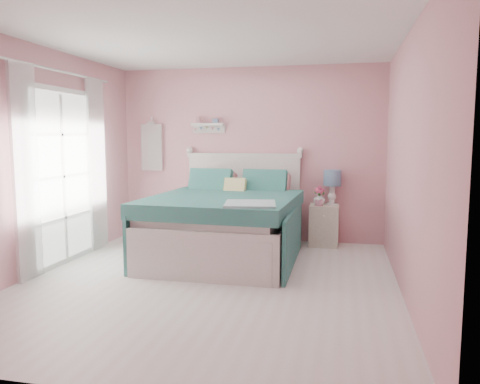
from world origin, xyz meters
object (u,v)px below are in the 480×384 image
at_px(bed, 226,224).
at_px(table_lamp, 332,180).
at_px(teacup, 319,203).
at_px(vase, 319,199).
at_px(nightstand, 324,225).

bearing_deg(bed, table_lamp, 39.57).
bearing_deg(teacup, bed, -144.90).
distance_m(bed, vase, 1.50).
distance_m(bed, table_lamp, 1.73).
bearing_deg(bed, teacup, 37.90).
bearing_deg(table_lamp, nightstand, -144.20).
relative_size(table_lamp, teacup, 4.46).
bearing_deg(nightstand, table_lamp, 35.80).
relative_size(bed, vase, 13.28).
bearing_deg(teacup, table_lamp, 46.04).
xyz_separation_m(nightstand, vase, (-0.07, 0.01, 0.38)).
xyz_separation_m(nightstand, table_lamp, (0.10, 0.07, 0.64)).
bearing_deg(teacup, nightstand, 55.92).
relative_size(bed, table_lamp, 4.63).
bearing_deg(vase, table_lamp, 18.76).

